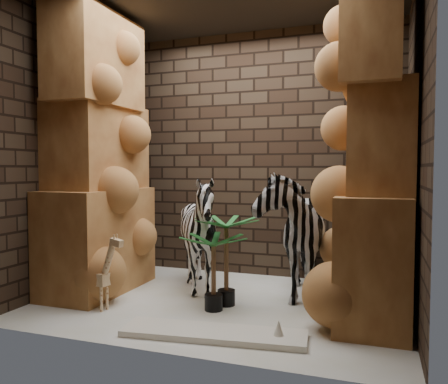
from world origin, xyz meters
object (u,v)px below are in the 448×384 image
at_px(zebra_right, 292,222).
at_px(surfboard, 214,333).
at_px(palm_front, 226,261).
at_px(palm_back, 214,272).
at_px(giraffe_toy, 96,270).
at_px(zebra_left, 200,241).

height_order(zebra_right, surfboard, zebra_right).
bearing_deg(palm_front, surfboard, -78.25).
bearing_deg(palm_front, palm_back, -108.86).
bearing_deg(giraffe_toy, zebra_left, 57.27).
xyz_separation_m(giraffe_toy, surfboard, (1.28, -0.27, -0.35)).
relative_size(zebra_left, surfboard, 0.85).
height_order(zebra_right, palm_back, zebra_right).
relative_size(giraffe_toy, palm_back, 1.04).
height_order(giraffe_toy, surfboard, giraffe_toy).
distance_m(palm_front, palm_back, 0.21).
height_order(zebra_right, giraffe_toy, zebra_right).
bearing_deg(zebra_right, palm_back, -138.80).
bearing_deg(palm_back, palm_front, 71.14).
relative_size(zebra_right, palm_back, 2.13).
bearing_deg(palm_back, zebra_left, 125.33).
distance_m(zebra_left, surfboard, 1.32).
bearing_deg(zebra_left, zebra_right, 29.13).
bearing_deg(surfboard, zebra_left, 110.58).
relative_size(zebra_right, palm_front, 1.76).
distance_m(zebra_left, palm_back, 0.61).
bearing_deg(zebra_left, palm_front, -22.30).
bearing_deg(giraffe_toy, surfboard, -2.86).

